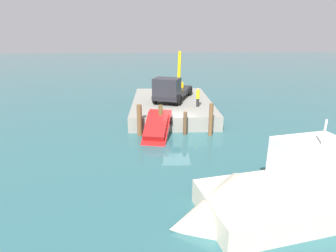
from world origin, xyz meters
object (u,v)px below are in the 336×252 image
(salvaged_car, at_px, (156,131))
(dock_worker, at_px, (198,97))
(moored_yacht, at_px, (274,206))
(crane_truck, at_px, (171,89))

(salvaged_car, bearing_deg, dock_worker, 141.78)
(dock_worker, xyz_separation_m, moored_yacht, (15.08, 1.46, -1.84))
(dock_worker, height_order, salvaged_car, dock_worker)
(crane_truck, height_order, salvaged_car, crane_truck)
(dock_worker, distance_m, moored_yacht, 15.27)
(crane_truck, relative_size, salvaged_car, 2.05)
(dock_worker, bearing_deg, salvaged_car, -38.22)
(crane_truck, distance_m, salvaged_car, 7.89)
(crane_truck, xyz_separation_m, dock_worker, (2.43, 2.40, -0.33))
(salvaged_car, relative_size, moored_yacht, 0.38)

